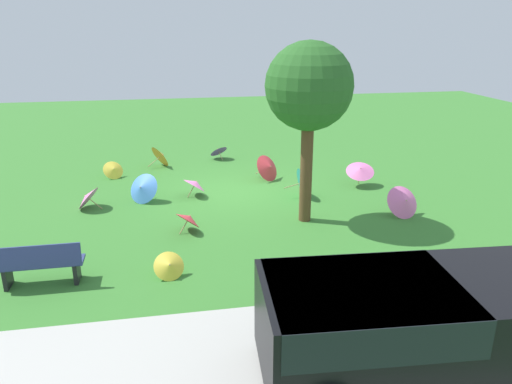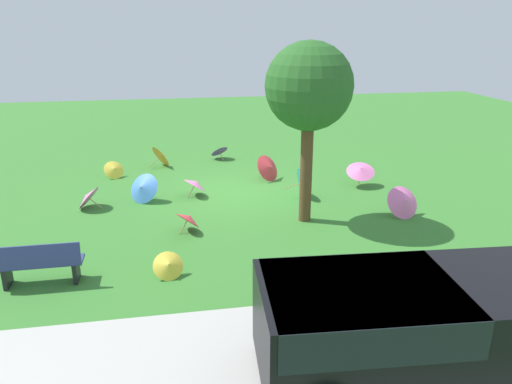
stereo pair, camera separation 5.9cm
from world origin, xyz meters
name	(u,v)px [view 1 (the left image)]	position (x,y,z in m)	size (l,w,h in m)	color
ground	(236,192)	(0.00, 0.00, 0.00)	(40.00, 40.00, 0.00)	#387A2D
road_strip	(318,377)	(0.00, 8.34, 0.00)	(40.00, 4.02, 0.01)	#B2AFA8
van_dark	(414,322)	(-1.29, 8.54, 0.91)	(4.71, 2.37, 1.53)	black
park_bench	(40,264)	(4.51, 4.85, 0.47)	(1.60, 0.49, 0.90)	navy
shade_tree	(309,88)	(-1.43, 2.51, 3.38)	(2.13, 2.13, 4.49)	brown
parasol_pink_1	(360,170)	(-3.87, 0.15, 0.54)	(1.05, 1.03, 0.79)	tan
parasol_teal_0	(304,182)	(-1.90, 0.77, 0.44)	(0.81, 0.89, 0.89)	tan
parasol_purple_0	(218,150)	(0.13, -3.90, 0.33)	(0.87, 0.84, 0.59)	tan
parasol_yellow_0	(169,266)	(2.07, 5.00, 0.28)	(0.69, 0.60, 0.56)	tan
parasol_pink_2	(195,184)	(1.23, 0.13, 0.38)	(0.90, 0.93, 0.65)	tan
parasol_yellow_1	(113,170)	(3.77, -2.12, 0.29)	(0.81, 0.75, 0.59)	tan
parasol_pink_4	(404,201)	(-4.05, 2.76, 0.43)	(1.03, 0.93, 0.86)	tan
parasol_blue_0	(142,188)	(2.75, 0.40, 0.43)	(1.10, 1.04, 0.86)	tan
parasol_red_0	(269,167)	(-1.20, -0.98, 0.43)	(1.07, 1.05, 0.87)	tan
parasol_pink_5	(87,197)	(4.23, 0.66, 0.34)	(0.79, 0.91, 0.68)	tan
parasol_red_2	(189,218)	(1.56, 2.72, 0.34)	(0.85, 0.88, 0.61)	tan
parasol_orange_0	(161,155)	(2.22, -3.25, 0.40)	(0.93, 1.00, 0.81)	tan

